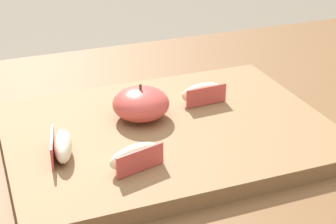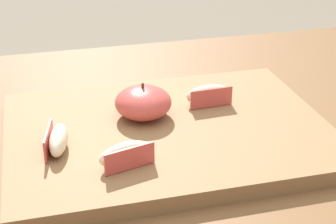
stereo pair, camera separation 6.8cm
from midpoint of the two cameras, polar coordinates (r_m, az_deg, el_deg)
The scene contains 6 objects.
dining_table at distance 0.73m, azimuth -5.43°, elevation -11.33°, with size 1.33×0.79×0.73m.
cutting_board at distance 0.69m, azimuth -2.81°, elevation -2.32°, with size 0.41×0.30×0.02m.
apple_half_skin_up at distance 0.70m, azimuth -5.67°, elevation 0.82°, with size 0.08×0.08×0.05m.
apple_wedge_middle at distance 0.64m, azimuth -14.27°, elevation -3.61°, with size 0.03×0.07×0.03m.
apple_wedge_left at distance 0.60m, azimuth -6.77°, elevation -4.82°, with size 0.07×0.04×0.03m.
apple_wedge_front at distance 0.75m, azimuth 1.14°, elevation 1.97°, with size 0.06×0.03×0.03m.
Camera 1 is at (-0.17, -0.55, 1.07)m, focal length 57.29 mm.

